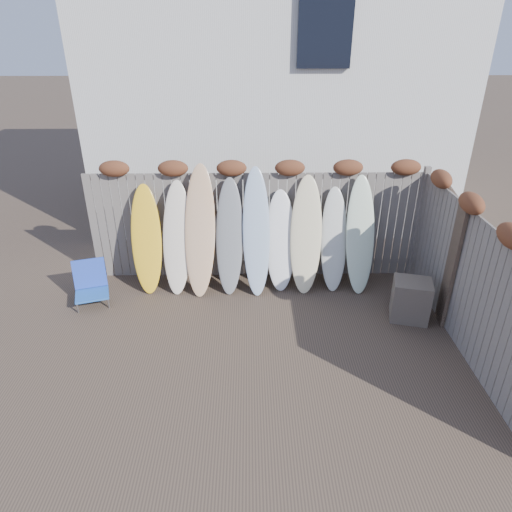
{
  "coord_description": "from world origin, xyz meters",
  "views": [
    {
      "loc": [
        -0.1,
        -5.27,
        4.3
      ],
      "look_at": [
        0.0,
        1.2,
        1.0
      ],
      "focal_mm": 32.0,
      "sensor_mm": 36.0,
      "label": 1
    }
  ],
  "objects_px": {
    "lattice_panel": "(445,254)",
    "surfboard_0": "(147,240)",
    "beach_chair": "(91,284)",
    "wooden_crate": "(411,300)"
  },
  "relations": [
    {
      "from": "beach_chair",
      "to": "wooden_crate",
      "type": "relative_size",
      "value": 1.06
    },
    {
      "from": "lattice_panel",
      "to": "surfboard_0",
      "type": "relative_size",
      "value": 1.01
    },
    {
      "from": "surfboard_0",
      "to": "wooden_crate",
      "type": "bearing_deg",
      "value": -17.99
    },
    {
      "from": "beach_chair",
      "to": "lattice_panel",
      "type": "bearing_deg",
      "value": -2.42
    },
    {
      "from": "beach_chair",
      "to": "surfboard_0",
      "type": "xyz_separation_m",
      "value": [
        0.92,
        0.48,
        0.6
      ]
    },
    {
      "from": "lattice_panel",
      "to": "surfboard_0",
      "type": "xyz_separation_m",
      "value": [
        -4.96,
        0.73,
        -0.05
      ]
    },
    {
      "from": "beach_chair",
      "to": "surfboard_0",
      "type": "distance_m",
      "value": 1.2
    },
    {
      "from": "wooden_crate",
      "to": "beach_chair",
      "type": "bearing_deg",
      "value": 173.47
    },
    {
      "from": "beach_chair",
      "to": "lattice_panel",
      "type": "relative_size",
      "value": 0.37
    },
    {
      "from": "beach_chair",
      "to": "lattice_panel",
      "type": "height_order",
      "value": "lattice_panel"
    }
  ]
}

